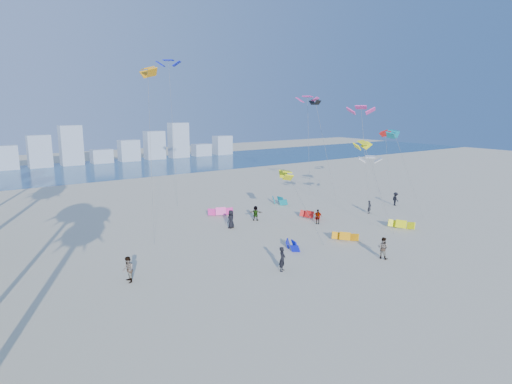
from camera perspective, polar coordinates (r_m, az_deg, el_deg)
ground at (r=29.17m, az=13.77°, el=-14.41°), size 220.00×220.00×0.00m
ocean at (r=92.15m, az=-22.07°, el=2.52°), size 220.00×220.00×0.00m
kitesurfer_near at (r=33.97m, az=3.42°, el=-8.64°), size 0.83×0.77×1.90m
kitesurfer_mid at (r=38.04m, az=16.08°, el=-6.95°), size 0.92×1.05×1.83m
kitesurfers_far at (r=45.72m, az=3.27°, el=-3.55°), size 36.97×10.22×1.90m
grounded_kites at (r=47.99m, az=5.74°, el=-3.43°), size 14.98×19.33×0.93m
flying_kites at (r=52.45m, az=6.16°, el=10.25°), size 38.35×28.14×18.51m
distant_skyline at (r=101.29m, az=-24.16°, el=4.83°), size 85.00×3.00×8.40m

